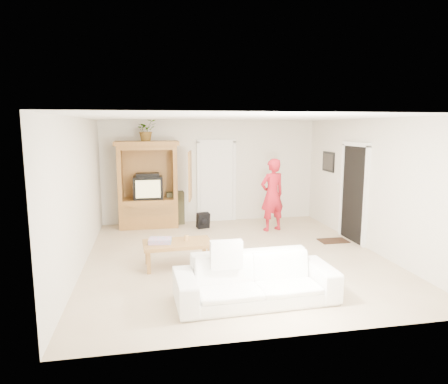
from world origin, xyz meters
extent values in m
plane|color=tan|center=(0.00, 0.00, 0.00)|extent=(6.00, 6.00, 0.00)
plane|color=white|center=(0.00, 0.00, 2.60)|extent=(6.00, 6.00, 0.00)
plane|color=silver|center=(0.00, 3.00, 1.30)|extent=(5.50, 0.00, 5.50)
plane|color=silver|center=(0.00, -3.00, 1.30)|extent=(5.50, 0.00, 5.50)
plane|color=silver|center=(-2.75, 0.00, 1.30)|extent=(0.00, 6.00, 6.00)
plane|color=silver|center=(2.75, 0.00, 1.30)|extent=(0.00, 6.00, 6.00)
cube|color=olive|center=(-1.60, 2.65, 0.35)|extent=(1.40, 0.60, 0.70)
cube|color=olive|center=(-2.25, 2.65, 1.30)|extent=(0.10, 0.60, 1.20)
cube|color=olive|center=(-0.95, 2.65, 1.30)|extent=(0.10, 0.60, 1.20)
cube|color=olive|center=(-1.60, 2.92, 1.30)|extent=(1.40, 0.06, 1.20)
cube|color=olive|center=(-1.60, 2.65, 1.95)|extent=(1.40, 0.60, 0.10)
cube|color=olive|center=(-1.60, 2.65, 2.05)|extent=(1.52, 0.68, 0.10)
cube|color=olive|center=(-0.62, 2.18, 1.30)|extent=(0.16, 0.67, 1.15)
cube|color=black|center=(-1.60, 2.68, 0.97)|extent=(0.70, 0.52, 0.55)
cube|color=tan|center=(-1.60, 2.41, 0.98)|extent=(0.58, 0.02, 0.42)
cube|color=black|center=(-1.60, 2.65, 1.29)|extent=(0.55, 0.35, 0.08)
cube|color=olive|center=(-1.60, 2.37, 0.45)|extent=(1.19, 0.03, 0.25)
cube|color=white|center=(0.15, 2.97, 1.02)|extent=(0.85, 0.05, 2.04)
cube|color=black|center=(2.73, 0.60, 1.02)|extent=(0.05, 0.90, 2.04)
cube|color=black|center=(2.73, 1.90, 1.60)|extent=(0.03, 0.60, 0.48)
cube|color=#382316|center=(2.30, 0.60, 0.01)|extent=(0.60, 0.40, 0.02)
imported|color=#4C7238|center=(-1.60, 2.63, 2.36)|extent=(0.60, 0.57, 0.52)
imported|color=red|center=(1.27, 1.74, 0.86)|extent=(0.72, 0.57, 1.71)
imported|color=white|center=(-0.14, -1.98, 0.33)|extent=(2.28, 0.97, 0.66)
cube|color=olive|center=(-1.11, -0.34, 0.41)|extent=(1.22, 0.71, 0.06)
cube|color=olive|center=(-1.62, -0.62, 0.19)|extent=(0.07, 0.07, 0.38)
cube|color=olive|center=(-1.64, -0.12, 0.19)|extent=(0.07, 0.07, 0.38)
cube|color=olive|center=(-0.58, -0.56, 0.19)|extent=(0.07, 0.07, 0.38)
cube|color=olive|center=(-0.61, -0.06, 0.19)|extent=(0.07, 0.07, 0.38)
cube|color=#E84D64|center=(-1.41, -0.34, 0.48)|extent=(0.41, 0.33, 0.08)
cylinder|color=tan|center=(-0.95, -0.29, 0.49)|extent=(0.08, 0.08, 0.10)
camera|label=1|loc=(-1.57, -7.13, 2.44)|focal=32.00mm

